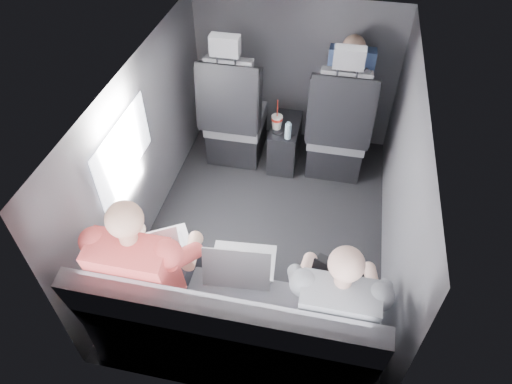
% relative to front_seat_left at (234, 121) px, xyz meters
% --- Properties ---
extents(floor, '(2.60, 2.60, 0.00)m').
position_rel_front_seat_left_xyz_m(floor, '(0.45, -0.84, -0.40)').
color(floor, black).
rests_on(floor, ground).
extents(ceiling, '(2.60, 2.60, 0.00)m').
position_rel_front_seat_left_xyz_m(ceiling, '(0.45, -0.84, 0.95)').
color(ceiling, '#B2B2AD').
rests_on(ceiling, panel_back).
extents(panel_left, '(0.02, 2.60, 1.35)m').
position_rel_front_seat_left_xyz_m(panel_left, '(-0.45, -0.84, 0.27)').
color(panel_left, '#56565B').
rests_on(panel_left, floor).
extents(panel_right, '(0.02, 2.60, 1.35)m').
position_rel_front_seat_left_xyz_m(panel_right, '(1.35, -0.84, 0.27)').
color(panel_right, '#56565B').
rests_on(panel_right, floor).
extents(panel_front, '(1.80, 0.02, 1.35)m').
position_rel_front_seat_left_xyz_m(panel_front, '(0.45, 0.46, 0.27)').
color(panel_front, '#56565B').
rests_on(panel_front, floor).
extents(panel_back, '(1.80, 0.02, 1.35)m').
position_rel_front_seat_left_xyz_m(panel_back, '(0.45, -2.14, 0.27)').
color(panel_back, '#56565B').
rests_on(panel_back, floor).
extents(side_window, '(0.02, 0.75, 0.42)m').
position_rel_front_seat_left_xyz_m(side_window, '(-0.43, -1.14, 0.50)').
color(side_window, white).
rests_on(side_window, panel_left).
extents(seatbelt, '(0.35, 0.11, 0.59)m').
position_rel_front_seat_left_xyz_m(seatbelt, '(0.90, -0.17, 0.40)').
color(seatbelt, black).
rests_on(seatbelt, front_seat_right).
extents(front_seat_left, '(0.52, 0.58, 1.26)m').
position_rel_front_seat_left_xyz_m(front_seat_left, '(0.00, 0.00, 0.00)').
color(front_seat_left, black).
rests_on(front_seat_left, floor).
extents(front_seat_right, '(0.52, 0.58, 1.26)m').
position_rel_front_seat_left_xyz_m(front_seat_right, '(0.90, 0.00, 0.00)').
color(front_seat_right, black).
rests_on(front_seat_right, floor).
extents(center_console, '(0.24, 0.48, 0.41)m').
position_rel_front_seat_left_xyz_m(center_console, '(0.45, 0.04, -0.20)').
color(center_console, black).
rests_on(center_console, floor).
extents(rear_bench, '(1.60, 0.57, 0.92)m').
position_rel_front_seat_left_xyz_m(rear_bench, '(0.45, -1.90, -0.09)').
color(rear_bench, slate).
rests_on(rear_bench, floor).
extents(soda_cup, '(0.09, 0.09, 0.29)m').
position_rel_front_seat_left_xyz_m(soda_cup, '(0.38, -0.04, 0.07)').
color(soda_cup, white).
rests_on(soda_cup, center_console).
extents(water_bottle, '(0.05, 0.05, 0.16)m').
position_rel_front_seat_left_xyz_m(water_bottle, '(0.50, -0.14, 0.07)').
color(water_bottle, '#9BB7D2').
rests_on(water_bottle, center_console).
extents(laptop_white, '(0.37, 0.42, 0.23)m').
position_rel_front_seat_left_xyz_m(laptop_white, '(-0.04, -1.63, 0.23)').
color(laptop_white, silver).
rests_on(laptop_white, passenger_rear_left).
extents(laptop_silver, '(0.39, 0.36, 0.26)m').
position_rel_front_seat_left_xyz_m(laptop_silver, '(0.45, -1.67, 0.24)').
color(laptop_silver, '#A9A9AE').
rests_on(laptop_silver, rear_bench).
extents(laptop_black, '(0.36, 0.37, 0.22)m').
position_rel_front_seat_left_xyz_m(laptop_black, '(0.99, -1.67, 0.23)').
color(laptop_black, black).
rests_on(laptop_black, passenger_rear_right).
extents(passenger_rear_left, '(0.52, 0.63, 1.25)m').
position_rel_front_seat_left_xyz_m(passenger_rear_left, '(-0.04, -1.81, 0.24)').
color(passenger_rear_left, '#2E2D32').
rests_on(passenger_rear_left, rear_bench).
extents(passenger_rear_right, '(0.47, 0.60, 1.18)m').
position_rel_front_seat_left_xyz_m(passenger_rear_right, '(1.00, -1.81, 0.21)').
color(passenger_rear_right, navy).
rests_on(passenger_rear_right, rear_bench).
extents(passenger_front_right, '(0.37, 0.37, 0.72)m').
position_rel_front_seat_left_xyz_m(passenger_front_right, '(0.93, 0.26, 0.34)').
color(passenger_front_right, navy).
rests_on(passenger_front_right, front_seat_right).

